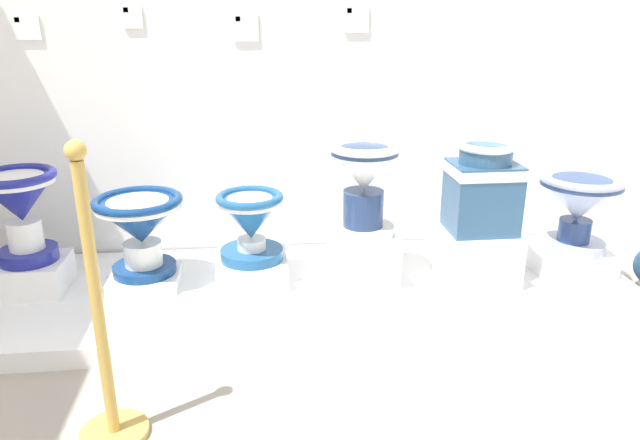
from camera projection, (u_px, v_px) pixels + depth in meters
name	position (u px, v px, depth m)	size (l,w,h in m)	color
display_platform	(311.00, 291.00, 2.99)	(3.21, 1.03, 0.09)	white
plinth_block_tall_cobalt	(32.00, 275.00, 2.88)	(0.33, 0.30, 0.15)	white
antique_toilet_tall_cobalt	(20.00, 203.00, 2.76)	(0.36, 0.36, 0.44)	navy
plinth_block_pale_glazed	(146.00, 278.00, 2.95)	(0.33, 0.31, 0.06)	white
antique_toilet_pale_glazed	(140.00, 223.00, 2.86)	(0.42, 0.42, 0.39)	navy
plinth_block_rightmost	(253.00, 269.00, 3.00)	(0.35, 0.37, 0.11)	white
antique_toilet_rightmost	(251.00, 220.00, 2.91)	(0.33, 0.33, 0.34)	#1F558C
plinth_block_broad_patterned	(362.00, 255.00, 3.00)	(0.32, 0.37, 0.24)	white
antique_toilet_broad_patterned	(364.00, 177.00, 2.86)	(0.34, 0.34, 0.46)	white
plinth_block_slender_white	(476.00, 255.00, 2.98)	(0.35, 0.35, 0.26)	white
antique_toilet_slender_white	(483.00, 186.00, 2.86)	(0.32, 0.27, 0.44)	#2F547A
plinth_block_leftmost	(570.00, 260.00, 3.10)	(0.38, 0.29, 0.12)	white
antique_toilet_leftmost	(579.00, 201.00, 2.99)	(0.41, 0.41, 0.40)	#A9B5D2
info_placard_first	(27.00, 27.00, 2.93)	(0.13, 0.01, 0.12)	white
info_placard_second	(132.00, 17.00, 2.97)	(0.10, 0.01, 0.11)	white
info_placard_third	(246.00, 27.00, 3.04)	(0.13, 0.01, 0.14)	white
info_placard_fourth	(357.00, 19.00, 3.08)	(0.12, 0.01, 0.14)	white
stanchion_post_near_left	(103.00, 350.00, 1.93)	(0.23, 0.23, 1.03)	gold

